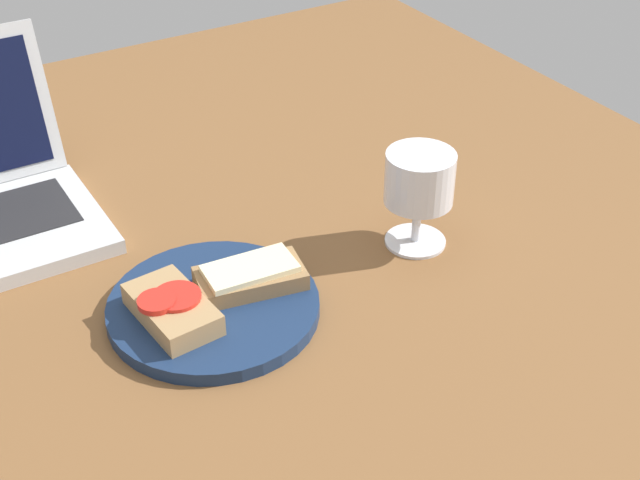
% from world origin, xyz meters
% --- Properties ---
extents(wooden_table, '(1.40, 1.40, 0.03)m').
position_xyz_m(wooden_table, '(0.00, 0.00, 0.01)').
color(wooden_table, brown).
rests_on(wooden_table, ground).
extents(plate, '(0.23, 0.23, 0.02)m').
position_xyz_m(plate, '(-0.04, -0.06, 0.04)').
color(plate, navy).
rests_on(plate, wooden_table).
extents(sandwich_with_cheese, '(0.13, 0.08, 0.03)m').
position_xyz_m(sandwich_with_cheese, '(0.01, -0.06, 0.06)').
color(sandwich_with_cheese, '#937047').
rests_on(sandwich_with_cheese, plate).
extents(sandwich_with_tomato, '(0.07, 0.12, 0.03)m').
position_xyz_m(sandwich_with_tomato, '(-0.09, -0.07, 0.06)').
color(sandwich_with_tomato, '#A88456').
rests_on(sandwich_with_tomato, plate).
extents(wine_glass, '(0.08, 0.08, 0.12)m').
position_xyz_m(wine_glass, '(0.22, -0.06, 0.11)').
color(wine_glass, white).
rests_on(wine_glass, wooden_table).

